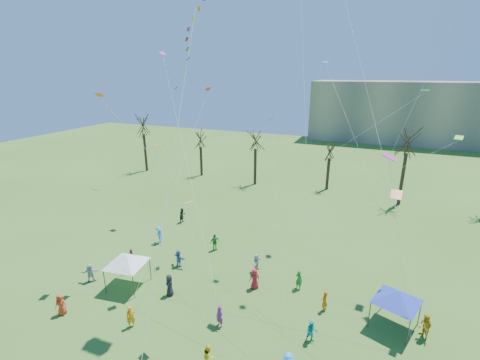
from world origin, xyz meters
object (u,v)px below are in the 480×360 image
at_px(big_box_kite, 195,37).
at_px(canopy_tent_white, 126,259).
at_px(distant_building, 437,113).
at_px(canopy_tent_blue, 398,296).

relative_size(big_box_kite, canopy_tent_white, 6.12).
bearing_deg(big_box_kite, canopy_tent_white, -166.96).
relative_size(distant_building, canopy_tent_blue, 16.10).
bearing_deg(canopy_tent_blue, big_box_kite, -172.74).
bearing_deg(canopy_tent_white, canopy_tent_blue, 9.07).
bearing_deg(big_box_kite, canopy_tent_blue, 7.26).
bearing_deg(canopy_tent_white, big_box_kite, 13.04).
bearing_deg(canopy_tent_blue, canopy_tent_white, -170.93).
bearing_deg(canopy_tent_blue, distant_building, 81.49).
height_order(big_box_kite, canopy_tent_white, big_box_kite).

